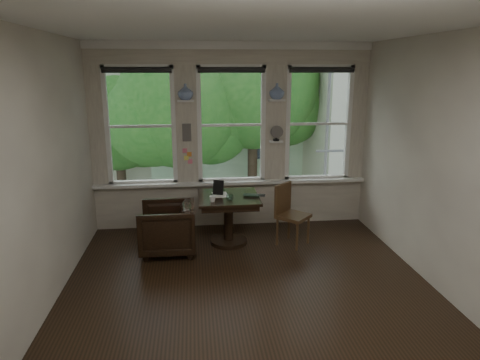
{
  "coord_description": "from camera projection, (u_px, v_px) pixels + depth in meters",
  "views": [
    {
      "loc": [
        -0.63,
        -4.69,
        2.59
      ],
      "look_at": [
        -0.01,
        0.9,
        1.12
      ],
      "focal_mm": 32.0,
      "sensor_mm": 36.0,
      "label": 1
    }
  ],
  "objects": [
    {
      "name": "ground",
      "position": [
        249.0,
        287.0,
        5.23
      ],
      "size": [
        4.5,
        4.5,
        0.0
      ],
      "primitive_type": "plane",
      "color": "black",
      "rests_on": "ground"
    },
    {
      "name": "ceiling",
      "position": [
        250.0,
        28.0,
        4.48
      ],
      "size": [
        4.5,
        4.5,
        0.0
      ],
      "primitive_type": "plane",
      "rotation": [
        3.14,
        0.0,
        0.0
      ],
      "color": "silver",
      "rests_on": "ground"
    },
    {
      "name": "wall_back",
      "position": [
        231.0,
        137.0,
        7.02
      ],
      "size": [
        4.5,
        0.0,
        4.5
      ],
      "primitive_type": "plane",
      "rotation": [
        1.57,
        0.0,
        0.0
      ],
      "color": "beige",
      "rests_on": "ground"
    },
    {
      "name": "wall_front",
      "position": [
        296.0,
        247.0,
        2.69
      ],
      "size": [
        4.5,
        0.0,
        4.5
      ],
      "primitive_type": "plane",
      "rotation": [
        -1.57,
        0.0,
        0.0
      ],
      "color": "beige",
      "rests_on": "ground"
    },
    {
      "name": "wall_left",
      "position": [
        43.0,
        173.0,
        4.62
      ],
      "size": [
        0.0,
        4.5,
        4.5
      ],
      "primitive_type": "plane",
      "rotation": [
        1.57,
        0.0,
        1.57
      ],
      "color": "beige",
      "rests_on": "ground"
    },
    {
      "name": "wall_right",
      "position": [
        436.0,
        163.0,
        5.1
      ],
      "size": [
        0.0,
        4.5,
        4.5
      ],
      "primitive_type": "plane",
      "rotation": [
        1.57,
        0.0,
        -1.57
      ],
      "color": "beige",
      "rests_on": "ground"
    },
    {
      "name": "window_left",
      "position": [
        141.0,
        126.0,
        6.81
      ],
      "size": [
        1.1,
        0.12,
        1.9
      ],
      "primitive_type": null,
      "color": "white",
      "rests_on": "ground"
    },
    {
      "name": "window_center",
      "position": [
        231.0,
        125.0,
        6.97
      ],
      "size": [
        1.1,
        0.12,
        1.9
      ],
      "primitive_type": null,
      "color": "white",
      "rests_on": "ground"
    },
    {
      "name": "window_right",
      "position": [
        318.0,
        124.0,
        7.12
      ],
      "size": [
        1.1,
        0.12,
        1.9
      ],
      "primitive_type": null,
      "color": "white",
      "rests_on": "ground"
    },
    {
      "name": "shelf_left",
      "position": [
        186.0,
        101.0,
        6.69
      ],
      "size": [
        0.26,
        0.16,
        0.03
      ],
      "primitive_type": "cube",
      "color": "white",
      "rests_on": "ground"
    },
    {
      "name": "shelf_right",
      "position": [
        277.0,
        100.0,
        6.85
      ],
      "size": [
        0.26,
        0.16,
        0.03
      ],
      "primitive_type": "cube",
      "color": "white",
      "rests_on": "ground"
    },
    {
      "name": "intercom",
      "position": [
        187.0,
        132.0,
        6.85
      ],
      "size": [
        0.14,
        0.06,
        0.28
      ],
      "primitive_type": "cube",
      "color": "#59544F",
      "rests_on": "ground"
    },
    {
      "name": "sticky_notes",
      "position": [
        187.0,
        154.0,
        6.94
      ],
      "size": [
        0.16,
        0.01,
        0.24
      ],
      "primitive_type": null,
      "color": "pink",
      "rests_on": "ground"
    },
    {
      "name": "desk_fan",
      "position": [
        276.0,
        136.0,
        6.97
      ],
      "size": [
        0.2,
        0.2,
        0.24
      ],
      "primitive_type": null,
      "color": "#59544F",
      "rests_on": "ground"
    },
    {
      "name": "vase_left",
      "position": [
        185.0,
        92.0,
        6.66
      ],
      "size": [
        0.24,
        0.24,
        0.25
      ],
      "primitive_type": "imported",
      "color": "silver",
      "rests_on": "shelf_left"
    },
    {
      "name": "vase_right",
      "position": [
        277.0,
        91.0,
        6.81
      ],
      "size": [
        0.24,
        0.24,
        0.25
      ],
      "primitive_type": "imported",
      "color": "silver",
      "rests_on": "shelf_right"
    },
    {
      "name": "table",
      "position": [
        229.0,
        220.0,
        6.46
      ],
      "size": [
        0.9,
        0.9,
        0.75
      ],
      "primitive_type": null,
      "color": "black",
      "rests_on": "ground"
    },
    {
      "name": "armchair_left",
      "position": [
        167.0,
        228.0,
        6.15
      ],
      "size": [
        0.8,
        0.77,
        0.73
      ],
      "primitive_type": "imported",
      "rotation": [
        0.0,
        0.0,
        -1.57
      ],
      "color": "black",
      "rests_on": "ground"
    },
    {
      "name": "cushion_red",
      "position": [
        167.0,
        223.0,
        6.13
      ],
      "size": [
        0.45,
        0.45,
        0.06
      ],
      "primitive_type": "cube",
      "color": "maroon",
      "rests_on": "armchair_left"
    },
    {
      "name": "side_chair_right",
      "position": [
        293.0,
        216.0,
        6.39
      ],
      "size": [
        0.59,
        0.59,
        0.92
      ],
      "primitive_type": null,
      "rotation": [
        0.0,
        0.0,
        0.81
      ],
      "color": "#432E18",
      "rests_on": "ground"
    },
    {
      "name": "laptop",
      "position": [
        254.0,
        197.0,
        6.3
      ],
      "size": [
        0.36,
        0.28,
        0.03
      ],
      "primitive_type": "imported",
      "rotation": [
        0.0,
        0.0,
        -0.24
      ],
      "color": "black",
      "rests_on": "table"
    },
    {
      "name": "mug",
      "position": [
        213.0,
        199.0,
        6.08
      ],
      "size": [
        0.11,
        0.11,
        0.09
      ],
      "primitive_type": "imported",
      "rotation": [
        0.0,
        0.0,
        -0.27
      ],
      "color": "white",
      "rests_on": "table"
    },
    {
      "name": "drinking_glass",
      "position": [
        230.0,
        197.0,
        6.15
      ],
      "size": [
        0.12,
        0.12,
        0.09
      ],
      "primitive_type": "imported",
      "rotation": [
        0.0,
        0.0,
        0.14
      ],
      "color": "white",
      "rests_on": "table"
    },
    {
      "name": "tablet",
      "position": [
        218.0,
        188.0,
        6.42
      ],
      "size": [
        0.18,
        0.13,
        0.22
      ],
      "primitive_type": "cube",
      "rotation": [
        -0.26,
        0.0,
        -0.35
      ],
      "color": "black",
      "rests_on": "table"
    },
    {
      "name": "papers",
      "position": [
        220.0,
        195.0,
        6.43
      ],
      "size": [
        0.24,
        0.31,
        0.0
      ],
      "primitive_type": "cube",
      "rotation": [
        0.0,
        0.0,
        0.07
      ],
      "color": "silver",
      "rests_on": "table"
    }
  ]
}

